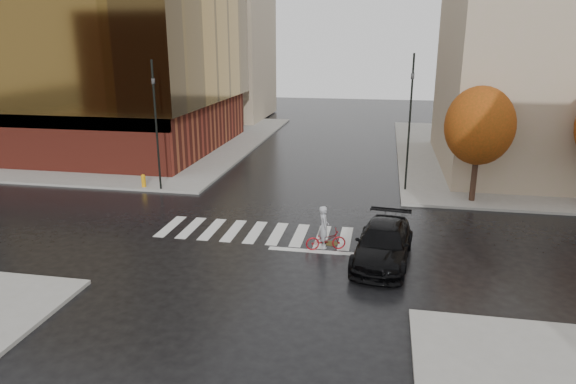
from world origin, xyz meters
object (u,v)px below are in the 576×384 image
object	(u,v)px
sedan	(383,244)
cyclist	(325,235)
traffic_light_ne	(410,112)
fire_hydrant	(143,180)
traffic_light_nw	(156,116)

from	to	relation	value
sedan	cyclist	bearing A→B (deg)	169.18
traffic_light_ne	fire_hydrant	world-z (taller)	traffic_light_ne
traffic_light_nw	traffic_light_ne	size ratio (longest dim) A/B	0.96
sedan	traffic_light_ne	distance (m)	11.62
fire_hydrant	traffic_light_ne	bearing A→B (deg)	8.82
sedan	traffic_light_nw	xyz separation A→B (m)	(-13.64, 8.10, 3.85)
traffic_light_nw	traffic_light_ne	bearing A→B (deg)	122.53
traffic_light_ne	fire_hydrant	size ratio (longest dim) A/B	10.08
traffic_light_nw	fire_hydrant	size ratio (longest dim) A/B	9.63
sedan	traffic_light_ne	bearing A→B (deg)	89.93
cyclist	fire_hydrant	world-z (taller)	cyclist
fire_hydrant	sedan	bearing A→B (deg)	-29.18
traffic_light_ne	traffic_light_nw	bearing A→B (deg)	34.34
sedan	fire_hydrant	size ratio (longest dim) A/B	6.75
fire_hydrant	cyclist	bearing A→B (deg)	-31.36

